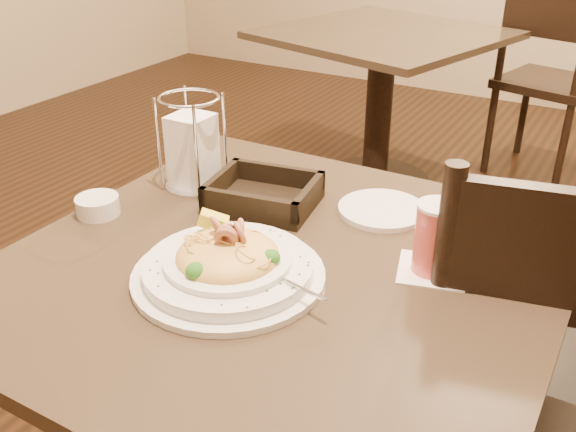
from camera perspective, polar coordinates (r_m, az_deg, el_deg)
The scene contains 10 objects.
main_table at distance 1.23m, azimuth -0.48°, elevation -13.16°, with size 0.90×0.90×0.72m.
background_table at distance 2.96m, azimuth 8.23°, elevation 11.64°, with size 1.10×1.10×0.72m.
dining_chair_near at distance 1.31m, azimuth 20.97°, elevation -12.09°, with size 0.50×0.50×0.93m.
dining_chair_far at distance 3.27m, azimuth 22.09°, elevation 11.51°, with size 0.51×0.51×0.93m.
pasta_bowl at distance 1.04m, azimuth -5.35°, elevation -4.21°, with size 0.35×0.32×0.10m.
drink_glass at distance 1.07m, azimuth 12.96°, elevation -1.99°, with size 0.13×0.13×0.12m.
bread_basket at distance 1.28m, azimuth -2.18°, elevation 1.79°, with size 0.23×0.20×0.06m.
napkin_caddy at distance 1.35m, azimuth -8.48°, elevation 5.93°, with size 0.13×0.13×0.20m.
side_plate at distance 1.27m, azimuth 8.38°, elevation 0.56°, with size 0.17×0.17×0.01m, color white.
butter_ramekin at distance 1.29m, azimuth -16.56°, elevation 0.88°, with size 0.08×0.08×0.04m, color white.
Camera 1 is at (0.48, -0.80, 1.30)m, focal length 40.00 mm.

